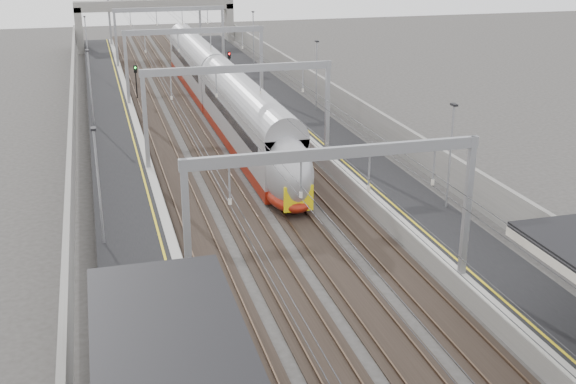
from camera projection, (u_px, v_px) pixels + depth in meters
platform_left at (121, 163)px, 50.96m from camera, size 4.00×120.00×1.00m
platform_right at (335, 146)px, 54.94m from camera, size 4.00×120.00×1.00m
tracks at (232, 160)px, 53.10m from camera, size 11.40×140.00×0.20m
overhead_line at (214, 63)px, 57.02m from camera, size 13.00×140.00×6.60m
overbridge at (155, 11)px, 101.16m from camera, size 22.00×2.20×6.90m
wall_left at (72, 152)px, 49.78m from camera, size 0.30×120.00×3.20m
wall_right at (375, 130)px, 55.36m from camera, size 0.30×120.00×3.20m
train at (223, 98)px, 63.16m from camera, size 2.81×51.29×4.45m
signal_green at (136, 76)px, 71.57m from camera, size 0.32×0.32×3.48m
signal_red_near at (220, 72)px, 73.36m from camera, size 0.32×0.32×3.48m
signal_red_far at (229, 61)px, 79.58m from camera, size 0.32×0.32×3.48m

